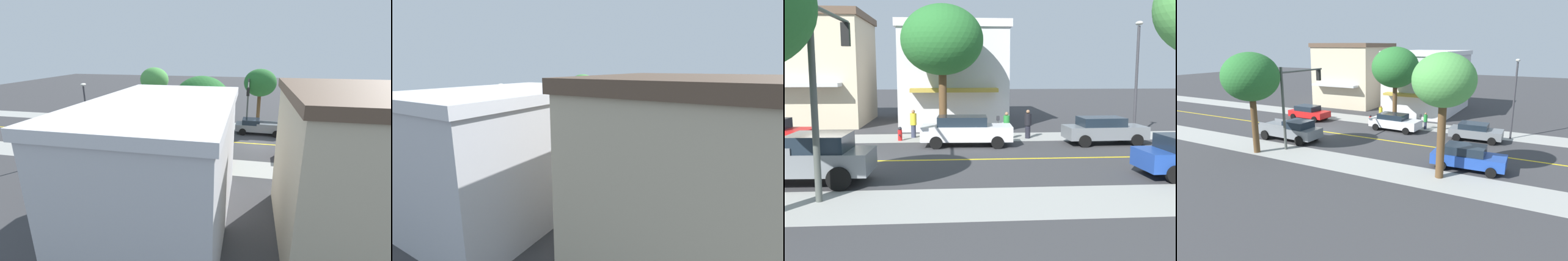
# 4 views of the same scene
# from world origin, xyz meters

# --- Properties ---
(ground_plane) EXTENTS (140.00, 140.00, 0.00)m
(ground_plane) POSITION_xyz_m (0.00, 0.00, 0.00)
(ground_plane) COLOR #38383A
(sidewalk_left) EXTENTS (3.23, 126.00, 0.01)m
(sidewalk_left) POSITION_xyz_m (-6.36, 0.00, 0.00)
(sidewalk_left) COLOR #9E9E99
(sidewalk_left) RESTS_ON ground
(sidewalk_right) EXTENTS (3.23, 126.00, 0.01)m
(sidewalk_right) POSITION_xyz_m (6.36, 0.00, 0.00)
(sidewalk_right) COLOR #9E9E99
(sidewalk_right) RESTS_ON ground
(road_centerline_stripe) EXTENTS (0.20, 126.00, 0.00)m
(road_centerline_stripe) POSITION_xyz_m (0.00, 0.00, 0.00)
(road_centerline_stripe) COLOR yellow
(road_centerline_stripe) RESTS_ON ground
(tan_rowhouse) EXTENTS (9.56, 8.25, 8.00)m
(tan_rowhouse) POSITION_xyz_m (-14.41, -4.96, 4.01)
(tan_rowhouse) COLOR beige
(tan_rowhouse) RESTS_ON ground
(pale_office_building) EXTENTS (12.74, 7.42, 7.14)m
(pale_office_building) POSITION_xyz_m (-14.41, 5.38, 3.58)
(pale_office_building) COLOR silver
(pale_office_building) RESTS_ON ground
(street_tree_left_near) EXTENTS (4.06, 4.06, 7.31)m
(street_tree_left_near) POSITION_xyz_m (7.42, -0.40, 5.53)
(street_tree_left_near) COLOR brown
(street_tree_left_near) RESTS_ON ground
(street_tree_right_corner) EXTENTS (3.66, 3.66, 7.40)m
(street_tree_right_corner) POSITION_xyz_m (5.89, 13.11, 5.76)
(street_tree_right_corner) COLOR brown
(street_tree_right_corner) RESTS_ON ground
(street_tree_left_far) EXTENTS (4.68, 4.68, 7.62)m
(street_tree_left_far) POSITION_xyz_m (-6.18, 4.68, 5.60)
(street_tree_left_far) COLOR brown
(street_tree_left_far) RESTS_ON ground
(fire_hydrant) EXTENTS (0.44, 0.24, 0.79)m
(fire_hydrant) POSITION_xyz_m (-5.47, 2.27, 0.39)
(fire_hydrant) COLOR red
(fire_hydrant) RESTS_ON ground
(parking_meter) EXTENTS (0.12, 0.18, 1.37)m
(parking_meter) POSITION_xyz_m (-5.33, 7.79, 0.90)
(parking_meter) COLOR #4C4C51
(parking_meter) RESTS_ON ground
(traffic_light_mast) EXTENTS (4.96, 0.32, 6.22)m
(traffic_light_mast) POSITION_xyz_m (4.34, 1.02, 4.18)
(traffic_light_mast) COLOR #474C47
(traffic_light_mast) RESTS_ON ground
(street_lamp) EXTENTS (0.70, 0.36, 6.69)m
(street_lamp) POSITION_xyz_m (-5.50, 15.84, 4.11)
(street_lamp) COLOR #38383D
(street_lamp) RESTS_ON ground
(red_sedan_left_curb) EXTENTS (2.22, 4.41, 1.48)m
(red_sedan_left_curb) POSITION_xyz_m (-3.64, -4.24, 0.78)
(red_sedan_left_curb) COLOR red
(red_sedan_left_curb) RESTS_ON ground
(grey_sedan_left_curb) EXTENTS (2.17, 4.29, 1.45)m
(grey_sedan_left_curb) POSITION_xyz_m (-3.53, 13.28, 0.77)
(grey_sedan_left_curb) COLOR slate
(grey_sedan_left_curb) RESTS_ON ground
(silver_sedan_right_curb) EXTENTS (2.15, 4.50, 1.47)m
(silver_sedan_right_curb) POSITION_xyz_m (3.52, 23.35, 0.78)
(silver_sedan_right_curb) COLOR #B7BABF
(silver_sedan_right_curb) RESTS_ON ground
(blue_sedan_right_curb) EXTENTS (2.22, 4.65, 1.56)m
(blue_sedan_right_curb) POSITION_xyz_m (3.65, 14.27, 0.81)
(blue_sedan_right_curb) COLOR #1E429E
(blue_sedan_right_curb) RESTS_ON ground
(white_sedan_left_curb) EXTENTS (2.26, 4.78, 1.56)m
(white_sedan_left_curb) POSITION_xyz_m (-3.54, 5.88, 0.82)
(white_sedan_left_curb) COLOR silver
(white_sedan_left_curb) RESTS_ON ground
(grey_pickup_truck) EXTENTS (2.38, 5.61, 1.76)m
(grey_pickup_truck) POSITION_xyz_m (3.63, -0.35, 0.89)
(grey_pickup_truck) COLOR slate
(grey_pickup_truck) RESTS_ON ground
(pedestrian_yellow_shirt) EXTENTS (0.38, 0.38, 1.64)m
(pedestrian_yellow_shirt) POSITION_xyz_m (-6.52, 2.94, 0.86)
(pedestrian_yellow_shirt) COLOR #33384C
(pedestrian_yellow_shirt) RESTS_ON ground
(pedestrian_green_shirt) EXTENTS (0.35, 0.35, 1.59)m
(pedestrian_green_shirt) POSITION_xyz_m (-5.32, 8.28, 0.83)
(pedestrian_green_shirt) COLOR #33384C
(pedestrian_green_shirt) RESTS_ON ground
(pedestrian_orange_shirt) EXTENTS (0.34, 0.34, 1.78)m
(pedestrian_orange_shirt) POSITION_xyz_m (-5.73, 20.44, 0.95)
(pedestrian_orange_shirt) COLOR brown
(pedestrian_orange_shirt) RESTS_ON ground
(pedestrian_black_shirt) EXTENTS (0.39, 0.39, 1.67)m
(pedestrian_black_shirt) POSITION_xyz_m (-5.73, 9.58, 0.87)
(pedestrian_black_shirt) COLOR black
(pedestrian_black_shirt) RESTS_ON ground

